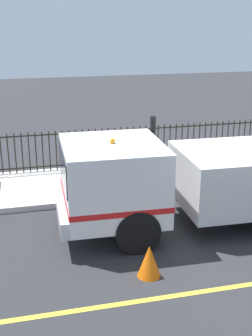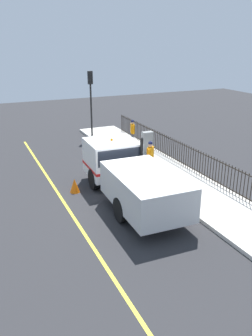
{
  "view_description": "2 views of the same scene",
  "coord_description": "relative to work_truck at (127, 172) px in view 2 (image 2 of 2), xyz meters",
  "views": [
    {
      "loc": [
        -8.59,
        4.18,
        4.7
      ],
      "look_at": [
        0.55,
        1.94,
        1.44
      ],
      "focal_mm": 47.03,
      "sensor_mm": 36.0,
      "label": 1
    },
    {
      "loc": [
        -5.46,
        -12.03,
        6.48
      ],
      "look_at": [
        0.7,
        1.54,
        0.97
      ],
      "focal_mm": 37.2,
      "sensor_mm": 36.0,
      "label": 2
    }
  ],
  "objects": [
    {
      "name": "ground_plane",
      "position": [
        -0.26,
        -0.5,
        -1.22
      ],
      "size": [
        55.68,
        55.68,
        0.0
      ],
      "primitive_type": "plane",
      "color": "#2B2B2D",
      "rests_on": "ground"
    },
    {
      "name": "traffic_cone",
      "position": [
        -1.89,
        1.52,
        -0.9
      ],
      "size": [
        0.45,
        0.45,
        0.64
      ],
      "primitive_type": "cone",
      "color": "orange",
      "rests_on": "ground"
    },
    {
      "name": "worker_standing",
      "position": [
        2.08,
        1.78,
        -0.02
      ],
      "size": [
        0.5,
        0.48,
        1.7
      ],
      "rotation": [
        0.0,
        0.0,
        -2.4
      ],
      "color": "orange",
      "rests_on": "sidewalk_slab"
    },
    {
      "name": "sidewalk_slab",
      "position": [
        3.03,
        -0.5,
        -1.14
      ],
      "size": [
        2.79,
        25.31,
        0.15
      ],
      "primitive_type": "cube",
      "color": "beige",
      "rests_on": "ground"
    },
    {
      "name": "iron_fence",
      "position": [
        4.25,
        -0.5,
        -0.43
      ],
      "size": [
        0.04,
        21.55,
        1.25
      ],
      "color": "black",
      "rests_on": "sidewalk_slab"
    },
    {
      "name": "work_truck",
      "position": [
        0.0,
        0.0,
        0.0
      ],
      "size": [
        2.46,
        6.95,
        2.44
      ],
      "rotation": [
        0.0,
        0.0,
        -0.03
      ],
      "color": "white",
      "rests_on": "ground"
    },
    {
      "name": "pedestrian_distant",
      "position": [
        3.51,
        6.84,
        -0.08
      ],
      "size": [
        0.32,
        0.58,
        1.61
      ],
      "rotation": [
        0.0,
        0.0,
        1.29
      ],
      "color": "orange",
      "rests_on": "sidewalk_slab"
    },
    {
      "name": "utility_cabinet",
      "position": [
        3.64,
        5.03,
        -0.44
      ],
      "size": [
        0.65,
        0.37,
        1.25
      ],
      "primitive_type": "cube",
      "color": "gray",
      "rests_on": "sidewalk_slab"
    },
    {
      "name": "traffic_light_near",
      "position": [
        1.91,
        10.07,
        2.03
      ],
      "size": [
        0.31,
        0.22,
        4.38
      ],
      "rotation": [
        0.0,
        0.0,
        3.17
      ],
      "color": "black",
      "rests_on": "sidewalk_slab"
    },
    {
      "name": "lane_marking",
      "position": [
        -2.62,
        -0.5,
        -1.21
      ],
      "size": [
        0.12,
        22.78,
        0.01
      ],
      "primitive_type": "cube",
      "color": "yellow",
      "rests_on": "ground"
    }
  ]
}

